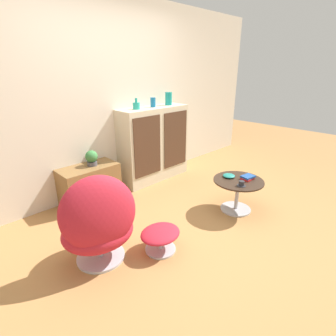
% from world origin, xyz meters
% --- Properties ---
extents(ground_plane, '(12.00, 12.00, 0.00)m').
position_xyz_m(ground_plane, '(0.00, 0.00, 0.00)').
color(ground_plane, '#A87542').
extents(wall_back, '(6.40, 0.06, 2.60)m').
position_xyz_m(wall_back, '(0.00, 1.58, 1.30)').
color(wall_back, beige).
rests_on(wall_back, ground_plane).
extents(sideboard, '(1.16, 0.38, 1.14)m').
position_xyz_m(sideboard, '(0.64, 1.36, 0.57)').
color(sideboard, beige).
rests_on(sideboard, ground_plane).
extents(tv_console, '(0.74, 0.40, 0.50)m').
position_xyz_m(tv_console, '(-0.50, 1.36, 0.25)').
color(tv_console, brown).
rests_on(tv_console, ground_plane).
extents(egg_chair, '(0.80, 0.76, 0.90)m').
position_xyz_m(egg_chair, '(-1.03, 0.23, 0.42)').
color(egg_chair, '#B7B7BC').
rests_on(egg_chair, ground_plane).
extents(ottoman, '(0.41, 0.35, 0.24)m').
position_xyz_m(ottoman, '(-0.53, -0.03, 0.17)').
color(ottoman, '#B7B7BC').
rests_on(ottoman, ground_plane).
extents(coffee_table, '(0.61, 0.61, 0.41)m').
position_xyz_m(coffee_table, '(0.68, -0.13, 0.28)').
color(coffee_table, '#B7B7BC').
rests_on(coffee_table, ground_plane).
extents(vase_leftmost, '(0.10, 0.10, 0.15)m').
position_xyz_m(vase_leftmost, '(0.33, 1.36, 1.19)').
color(vase_leftmost, teal).
rests_on(vase_leftmost, sideboard).
extents(vase_inner_left, '(0.08, 0.08, 0.14)m').
position_xyz_m(vase_inner_left, '(0.64, 1.36, 1.21)').
color(vase_inner_left, '#196699').
rests_on(vase_inner_left, sideboard).
extents(vase_inner_right, '(0.11, 0.11, 0.19)m').
position_xyz_m(vase_inner_right, '(0.96, 1.36, 1.24)').
color(vase_inner_right, teal).
rests_on(vase_inner_right, sideboard).
extents(potted_plant, '(0.16, 0.16, 0.20)m').
position_xyz_m(potted_plant, '(-0.44, 1.36, 0.61)').
color(potted_plant, '#4C4C51').
rests_on(potted_plant, tv_console).
extents(teacup, '(0.10, 0.10, 0.06)m').
position_xyz_m(teacup, '(0.56, -0.24, 0.44)').
color(teacup, '#2D2D33').
rests_on(teacup, coffee_table).
extents(book_stack, '(0.17, 0.14, 0.04)m').
position_xyz_m(book_stack, '(0.79, -0.19, 0.43)').
color(book_stack, red).
rests_on(book_stack, coffee_table).
extents(bowl, '(0.15, 0.15, 0.04)m').
position_xyz_m(bowl, '(0.68, 0.01, 0.43)').
color(bowl, '#1E7A70').
rests_on(bowl, coffee_table).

